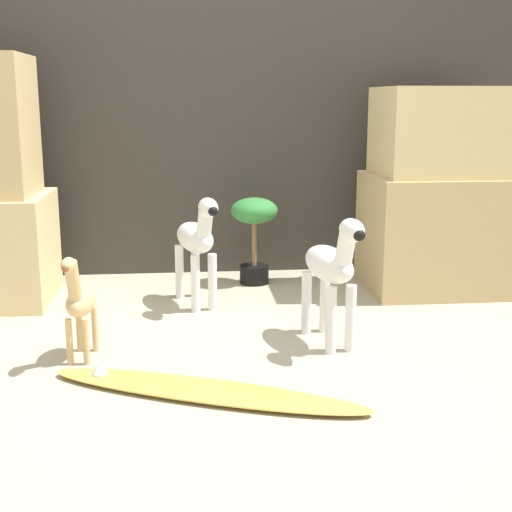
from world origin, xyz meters
name	(u,v)px	position (x,y,z in m)	size (l,w,h in m)	color
ground_plane	(224,362)	(0.00, 0.00, 0.00)	(14.00, 14.00, 0.00)	#B2A88E
wall_back	(208,101)	(0.00, 1.69, 1.10)	(6.40, 0.08, 2.20)	#38332D
rock_pillar_right	(437,197)	(1.32, 1.10, 0.56)	(0.80, 0.67, 1.19)	tan
zebra_right	(332,268)	(0.51, 0.18, 0.37)	(0.24, 0.54, 0.63)	white
zebra_left	(197,241)	(-0.10, 0.88, 0.37)	(0.28, 0.54, 0.63)	white
giraffe_figurine	(79,301)	(-0.62, 0.09, 0.27)	(0.14, 0.35, 0.49)	tan
potted_palm_front	(254,225)	(0.26, 1.33, 0.37)	(0.29, 0.29, 0.53)	black
surfboard	(203,390)	(-0.10, -0.34, 0.02)	(1.29, 0.72, 0.08)	gold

